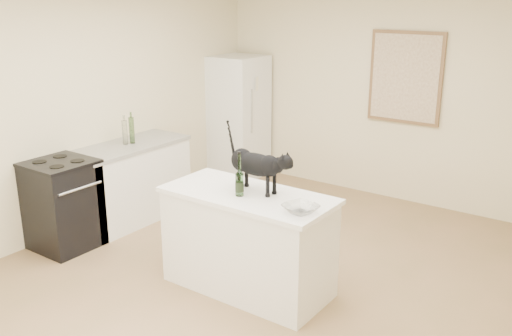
{
  "coord_description": "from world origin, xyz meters",
  "views": [
    {
      "loc": [
        2.78,
        -3.83,
        2.54
      ],
      "look_at": [
        0.15,
        -0.15,
        1.12
      ],
      "focal_mm": 39.58,
      "sensor_mm": 36.0,
      "label": 1
    }
  ],
  "objects_px": {
    "stove": "(63,205)",
    "black_cat": "(256,167)",
    "fridge": "(238,117)",
    "wine_bottle": "(239,177)",
    "glass_bowl": "(301,209)"
  },
  "relations": [
    {
      "from": "fridge",
      "to": "black_cat",
      "type": "bearing_deg",
      "value": -49.94
    },
    {
      "from": "stove",
      "to": "glass_bowl",
      "type": "distance_m",
      "value": 2.71
    },
    {
      "from": "stove",
      "to": "fridge",
      "type": "height_order",
      "value": "fridge"
    },
    {
      "from": "stove",
      "to": "fridge",
      "type": "xyz_separation_m",
      "value": [
        0.0,
        2.95,
        0.4
      ]
    },
    {
      "from": "stove",
      "to": "black_cat",
      "type": "distance_m",
      "value": 2.23
    },
    {
      "from": "fridge",
      "to": "black_cat",
      "type": "distance_m",
      "value": 3.24
    },
    {
      "from": "black_cat",
      "to": "wine_bottle",
      "type": "bearing_deg",
      "value": -102.34
    },
    {
      "from": "stove",
      "to": "glass_bowl",
      "type": "height_order",
      "value": "glass_bowl"
    },
    {
      "from": "fridge",
      "to": "wine_bottle",
      "type": "relative_size",
      "value": 5.09
    },
    {
      "from": "fridge",
      "to": "wine_bottle",
      "type": "distance_m",
      "value": 3.34
    },
    {
      "from": "fridge",
      "to": "black_cat",
      "type": "xyz_separation_m",
      "value": [
        2.08,
        -2.47,
        0.27
      ]
    },
    {
      "from": "black_cat",
      "to": "fridge",
      "type": "bearing_deg",
      "value": 133.72
    },
    {
      "from": "glass_bowl",
      "to": "wine_bottle",
      "type": "bearing_deg",
      "value": 176.87
    },
    {
      "from": "black_cat",
      "to": "wine_bottle",
      "type": "height_order",
      "value": "black_cat"
    },
    {
      "from": "stove",
      "to": "glass_bowl",
      "type": "relative_size",
      "value": 3.37
    }
  ]
}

